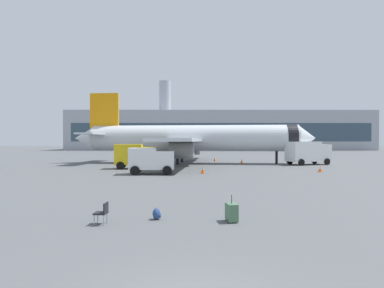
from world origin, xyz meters
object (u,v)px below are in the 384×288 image
(safety_cone_near, at_px, (320,169))
(safety_cone_mid, at_px, (242,162))
(airplane_at_gate, at_px, (192,138))
(gate_chair, at_px, (102,212))
(safety_cone_far, at_px, (215,159))
(rolling_suitcase, at_px, (232,212))
(cargo_van, at_px, (151,160))
(safety_cone_outer, at_px, (203,170))
(traveller_backpack, at_px, (157,214))
(service_truck, at_px, (135,155))
(fuel_truck, at_px, (308,152))

(safety_cone_near, relative_size, safety_cone_mid, 0.98)
(airplane_at_gate, xyz_separation_m, gate_chair, (-3.69, -33.67, -3.16))
(airplane_at_gate, xyz_separation_m, safety_cone_far, (3.75, 4.72, -3.35))
(rolling_suitcase, distance_m, gate_chair, 5.18)
(airplane_at_gate, xyz_separation_m, cargo_van, (-4.10, -15.02, -2.21))
(safety_cone_outer, xyz_separation_m, traveller_backpack, (-2.70, -18.65, -0.13))
(service_truck, xyz_separation_m, safety_cone_near, (20.35, -4.12, -1.28))
(fuel_truck, bearing_deg, airplane_at_gate, 169.93)
(safety_cone_far, distance_m, rolling_suitcase, 38.08)
(safety_cone_far, bearing_deg, safety_cone_mid, -60.38)
(service_truck, distance_m, rolling_suitcase, 25.88)
(service_truck, relative_size, rolling_suitcase, 4.51)
(safety_cone_outer, bearing_deg, safety_cone_mid, 64.87)
(safety_cone_near, relative_size, safety_cone_outer, 0.90)
(safety_cone_near, height_order, safety_cone_far, safety_cone_near)
(fuel_truck, distance_m, cargo_van, 23.54)
(cargo_van, height_order, rolling_suitcase, cargo_van)
(cargo_van, height_order, gate_chair, cargo_van)
(service_truck, height_order, safety_cone_far, service_truck)
(safety_cone_near, bearing_deg, rolling_suitcase, -120.74)
(safety_cone_near, xyz_separation_m, traveller_backpack, (-15.23, -20.02, -0.09))
(safety_cone_outer, xyz_separation_m, rolling_suitcase, (0.40, -19.02, 0.03))
(fuel_truck, distance_m, safety_cone_far, 14.53)
(airplane_at_gate, xyz_separation_m, service_truck, (-6.75, -8.78, -2.05))
(cargo_van, distance_m, safety_cone_far, 21.27)
(service_truck, bearing_deg, safety_cone_outer, -35.03)
(airplane_at_gate, height_order, safety_cone_near, airplane_at_gate)
(traveller_backpack, bearing_deg, airplane_at_gate, 87.17)
(safety_cone_far, height_order, rolling_suitcase, rolling_suitcase)
(safety_cone_mid, bearing_deg, safety_cone_far, 119.62)
(airplane_at_gate, relative_size, traveller_backpack, 74.53)
(fuel_truck, relative_size, traveller_backpack, 13.44)
(safety_cone_outer, height_order, gate_chair, gate_chair)
(fuel_truck, xyz_separation_m, gate_chair, (-19.75, -30.82, -1.27))
(service_truck, bearing_deg, fuel_truck, 14.56)
(rolling_suitcase, height_order, gate_chair, rolling_suitcase)
(fuel_truck, xyz_separation_m, cargo_van, (-20.16, -12.16, -0.32))
(cargo_van, bearing_deg, safety_cone_near, 6.82)
(airplane_at_gate, bearing_deg, cargo_van, -105.26)
(safety_cone_near, bearing_deg, safety_cone_mid, 118.98)
(fuel_truck, relative_size, rolling_suitcase, 5.86)
(rolling_suitcase, bearing_deg, airplane_at_gate, 92.54)
(safety_cone_outer, bearing_deg, safety_cone_far, 81.98)
(safety_cone_outer, bearing_deg, gate_chair, -103.81)
(gate_chair, bearing_deg, cargo_van, 91.24)
(service_truck, relative_size, fuel_truck, 0.77)
(fuel_truck, xyz_separation_m, safety_cone_far, (-12.31, 7.58, -1.46))
(safety_cone_mid, relative_size, rolling_suitcase, 0.62)
(safety_cone_outer, relative_size, rolling_suitcase, 0.67)
(airplane_at_gate, height_order, gate_chair, airplane_at_gate)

